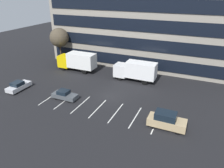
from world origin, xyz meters
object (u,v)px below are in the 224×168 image
sedan_charcoal (65,95)px  box_truck_yellow (77,61)px  box_truck_white (136,70)px  bare_tree (59,38)px  sedan_silver (19,86)px  suv_tan (166,120)px

sedan_charcoal → box_truck_yellow: bearing=112.7°
box_truck_white → bare_tree: 19.39m
sedan_silver → suv_tan: bearing=-1.5°
sedan_silver → bare_tree: bearing=98.2°
suv_tan → sedan_charcoal: bearing=175.9°
box_truck_yellow → sedan_silver: size_ratio=1.93×
sedan_charcoal → suv_tan: suv_tan is taller
box_truck_yellow → sedan_charcoal: (4.75, -11.36, -1.45)m
sedan_silver → bare_tree: (-2.13, 14.86, 4.95)m
suv_tan → box_truck_white: bearing=122.9°
box_truck_white → sedan_silver: (-16.63, -11.62, -1.32)m
box_truck_yellow → sedan_charcoal: size_ratio=2.06×
box_truck_yellow → sedan_silver: box_truck_yellow is taller
box_truck_white → sedan_charcoal: (-7.73, -11.16, -1.36)m
sedan_charcoal → bare_tree: size_ratio=0.51×
sedan_charcoal → sedan_silver: sedan_silver is taller
box_truck_yellow → suv_tan: box_truck_yellow is taller
box_truck_yellow → suv_tan: bearing=-31.4°
sedan_silver → box_truck_yellow: bearing=70.6°
sedan_silver → bare_tree: bare_tree is taller
box_truck_yellow → sedan_charcoal: bearing=-67.3°
box_truck_white → suv_tan: bearing=-57.1°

